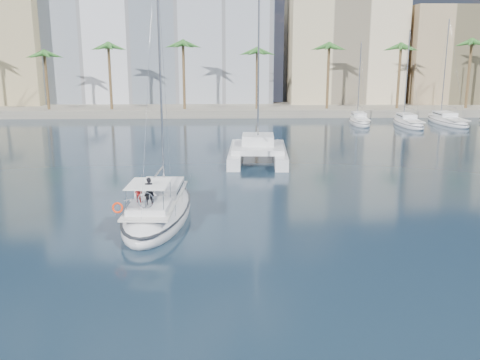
{
  "coord_description": "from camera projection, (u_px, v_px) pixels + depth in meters",
  "views": [
    {
      "loc": [
        0.34,
        -30.0,
        10.51
      ],
      "look_at": [
        1.26,
        1.5,
        2.82
      ],
      "focal_mm": 40.0,
      "sensor_mm": 36.0,
      "label": 1
    }
  ],
  "objects": [
    {
      "name": "quay",
      "position": [
        222.0,
        110.0,
        90.71
      ],
      "size": [
        120.0,
        14.0,
        1.2
      ],
      "primitive_type": "cube",
      "color": "gray",
      "rests_on": "ground"
    },
    {
      "name": "palm_right",
      "position": [
        434.0,
        51.0,
        85.49
      ],
      "size": [
        3.6,
        3.6,
        12.3
      ],
      "color": "brown",
      "rests_on": "ground"
    },
    {
      "name": "palm_left",
      "position": [
        5.0,
        51.0,
        83.57
      ],
      "size": [
        3.6,
        3.6,
        12.3
      ],
      "color": "brown",
      "rests_on": "ground"
    },
    {
      "name": "catamaran",
      "position": [
        258.0,
        149.0,
        52.07
      ],
      "size": [
        6.17,
        11.31,
        16.15
      ],
      "rotation": [
        0.0,
        0.0,
        -0.06
      ],
      "color": "silver",
      "rests_on": "ground"
    },
    {
      "name": "building_beige",
      "position": [
        342.0,
        53.0,
        97.85
      ],
      "size": [
        20.0,
        14.0,
        20.0
      ],
      "primitive_type": "cube",
      "color": "beige",
      "rests_on": "ground"
    },
    {
      "name": "seagull",
      "position": [
        131.0,
        200.0,
        37.23
      ],
      "size": [
        1.05,
        0.45,
        0.19
      ],
      "color": "silver",
      "rests_on": "ground"
    },
    {
      "name": "palm_centre",
      "position": [
        222.0,
        51.0,
        84.53
      ],
      "size": [
        3.6,
        3.6,
        12.3
      ],
      "color": "brown",
      "rests_on": "ground"
    },
    {
      "name": "main_sloop",
      "position": [
        158.0,
        210.0,
        34.18
      ],
      "size": [
        4.56,
        12.5,
        18.28
      ],
      "rotation": [
        0.0,
        0.0,
        -0.05
      ],
      "color": "silver",
      "rests_on": "ground"
    },
    {
      "name": "ground",
      "position": [
        219.0,
        232.0,
        31.62
      ],
      "size": [
        160.0,
        160.0,
        0.0
      ],
      "primitive_type": "plane",
      "color": "black",
      "rests_on": "ground"
    },
    {
      "name": "moored_yacht_c",
      "position": [
        447.0,
        124.0,
        78.19
      ],
      "size": [
        3.98,
        12.33,
        15.54
      ],
      "primitive_type": null,
      "rotation": [
        0.0,
        0.0,
        0.03
      ],
      "color": "silver",
      "rests_on": "ground"
    },
    {
      "name": "moored_yacht_a",
      "position": [
        359.0,
        124.0,
        77.82
      ],
      "size": [
        3.37,
        9.52,
        11.9
      ],
      "primitive_type": null,
      "rotation": [
        0.0,
        0.0,
        -0.07
      ],
      "color": "silver",
      "rests_on": "ground"
    },
    {
      "name": "building_modern",
      "position": [
        157.0,
        30.0,
        98.85
      ],
      "size": [
        42.0,
        16.0,
        28.0
      ],
      "primitive_type": "cube",
      "color": "silver",
      "rests_on": "ground"
    },
    {
      "name": "moored_yacht_b",
      "position": [
        408.0,
        126.0,
        76.07
      ],
      "size": [
        3.32,
        10.83,
        13.72
      ],
      "primitive_type": null,
      "rotation": [
        0.0,
        0.0,
        -0.02
      ],
      "color": "silver",
      "rests_on": "ground"
    },
    {
      "name": "building_tan_right",
      "position": [
        454.0,
        58.0,
        96.71
      ],
      "size": [
        18.0,
        12.0,
        18.0
      ],
      "primitive_type": "cube",
      "color": "tan",
      "rests_on": "ground"
    }
  ]
}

